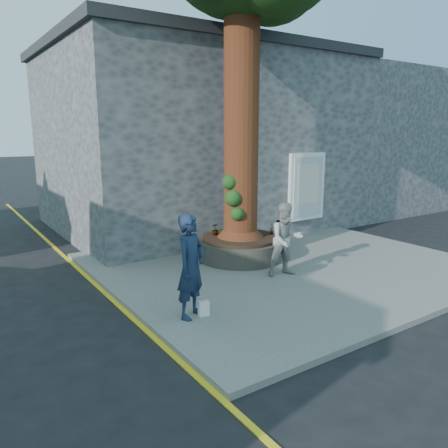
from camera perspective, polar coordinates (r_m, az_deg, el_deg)
ground at (r=9.96m, az=5.16°, el=-8.53°), size 120.00×120.00×0.00m
pavement at (r=11.58m, az=7.86°, el=-5.31°), size 9.00×8.00×0.12m
yellow_line at (r=9.38m, az=-13.82°, el=-10.16°), size 0.10×30.00×0.01m
stone_shop at (r=16.69m, az=-3.61°, el=10.88°), size 10.30×8.30×6.30m
neighbour_shop at (r=21.84m, az=15.15°, el=10.36°), size 6.00×8.00×6.00m
planter at (r=11.81m, az=2.14°, el=-3.08°), size 2.30×2.30×0.60m
man at (r=7.97m, az=-4.33°, el=-5.54°), size 0.84×0.75×1.94m
woman at (r=10.37m, az=8.11°, el=-2.02°), size 1.00×0.87×1.75m
shopping_bag at (r=8.28m, az=-2.68°, el=-10.95°), size 0.22×0.16×0.28m
plant_a at (r=11.98m, az=6.25°, el=-0.56°), size 0.21×0.22×0.34m
plant_b at (r=11.76m, az=0.75°, el=-0.68°), size 0.27×0.27×0.36m
plant_c at (r=11.87m, az=-1.16°, el=-0.68°), size 0.18×0.18×0.32m
plant_d at (r=12.86m, az=3.01°, el=0.30°), size 0.33×0.35×0.31m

